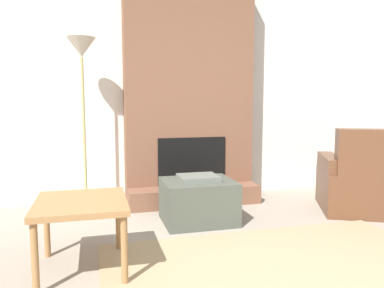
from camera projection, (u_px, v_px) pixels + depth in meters
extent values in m
cube|color=silver|center=(185.00, 91.00, 4.55)|extent=(7.18, 0.06, 2.60)
cube|color=brown|center=(189.00, 90.00, 4.37)|extent=(1.50, 0.30, 2.60)
cube|color=brown|center=(195.00, 196.00, 4.23)|extent=(1.50, 0.28, 0.21)
cube|color=black|center=(192.00, 161.00, 4.31)|extent=(0.80, 0.02, 0.55)
cube|color=#474C42|center=(198.00, 201.00, 3.62)|extent=(0.68, 0.57, 0.41)
cube|color=#60665B|center=(198.00, 178.00, 3.60)|extent=(0.37, 0.31, 0.05)
cube|color=brown|center=(361.00, 190.00, 4.01)|extent=(1.08, 1.07, 0.44)
cube|color=brown|center=(371.00, 175.00, 3.69)|extent=(0.69, 0.46, 0.90)
cube|color=brown|center=(329.00, 182.00, 4.06)|extent=(0.45, 0.72, 0.59)
cube|color=#9E7042|center=(81.00, 203.00, 2.56)|extent=(0.61, 0.67, 0.04)
cylinder|color=#9E7042|center=(35.00, 259.00, 2.24)|extent=(0.04, 0.04, 0.45)
cylinder|color=#9E7042|center=(124.00, 250.00, 2.37)|extent=(0.04, 0.04, 0.45)
cylinder|color=#9E7042|center=(47.00, 227.00, 2.80)|extent=(0.04, 0.04, 0.45)
cylinder|color=#9E7042|center=(118.00, 222.00, 2.94)|extent=(0.04, 0.04, 0.45)
cylinder|color=tan|center=(87.00, 210.00, 3.99)|extent=(0.27, 0.27, 0.02)
cylinder|color=tan|center=(84.00, 135.00, 3.90)|extent=(0.03, 0.03, 1.60)
cone|color=beige|center=(81.00, 47.00, 3.80)|extent=(0.29, 0.29, 0.20)
cube|color=#9E8966|center=(277.00, 262.00, 2.71)|extent=(2.50, 1.32, 0.01)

